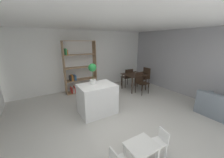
{
  "coord_description": "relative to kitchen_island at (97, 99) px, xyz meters",
  "views": [
    {
      "loc": [
        -1.77,
        -2.81,
        2.16
      ],
      "look_at": [
        0.28,
        0.57,
        1.03
      ],
      "focal_mm": 21.27,
      "sensor_mm": 36.0,
      "label": 1
    }
  ],
  "objects": [
    {
      "name": "child_chair_right",
      "position": [
        0.34,
        -2.09,
        -0.15
      ],
      "size": [
        0.31,
        0.31,
        0.54
      ],
      "rotation": [
        0.0,
        0.0,
        -1.75
      ],
      "color": "white",
      "rests_on": "ground_plane"
    },
    {
      "name": "back_partition",
      "position": [
        0.22,
        2.42,
        0.86
      ],
      "size": [
        7.05,
        0.06,
        2.63
      ],
      "primitive_type": "cube",
      "color": "white",
      "rests_on": "ground_plane"
    },
    {
      "name": "right_partition_gray",
      "position": [
        3.72,
        -0.62,
        0.86
      ],
      "size": [
        0.06,
        6.13,
        2.63
      ],
      "primitive_type": "cube",
      "color": "#9E9EA3",
      "rests_on": "ground_plane"
    },
    {
      "name": "ground_plane",
      "position": [
        0.22,
        -0.62,
        -0.46
      ],
      "size": [
        9.71,
        9.71,
        0.0
      ],
      "primitive_type": "plane",
      "color": "beige"
    },
    {
      "name": "dining_chair_far",
      "position": [
        2.3,
        1.46,
        0.08
      ],
      "size": [
        0.46,
        0.45,
        0.89
      ],
      "rotation": [
        0.0,
        0.0,
        3.07
      ],
      "color": "black",
      "rests_on": "ground_plane"
    },
    {
      "name": "dining_chair_window_side",
      "position": [
        2.98,
        1.01,
        0.1
      ],
      "size": [
        0.44,
        0.43,
        0.94
      ],
      "rotation": [
        0.0,
        0.0,
        -1.57
      ],
      "color": "black",
      "rests_on": "ground_plane"
    },
    {
      "name": "open_bookshelf",
      "position": [
        0.09,
        2.04,
        0.54
      ],
      "size": [
        1.35,
        0.35,
        2.18
      ],
      "color": "#997551",
      "rests_on": "ground_plane"
    },
    {
      "name": "child_table",
      "position": [
        -0.14,
        -2.08,
        -0.09
      ],
      "size": [
        0.53,
        0.44,
        0.45
      ],
      "color": "white",
      "rests_on": "ground_plane"
    },
    {
      "name": "kitchen_island",
      "position": [
        0.0,
        0.0,
        0.0
      ],
      "size": [
        1.06,
        0.79,
        0.91
      ],
      "primitive_type": "cube",
      "color": "white",
      "rests_on": "ground_plane"
    },
    {
      "name": "potted_plant_on_island",
      "position": [
        -0.05,
        0.16,
        0.84
      ],
      "size": [
        0.24,
        0.24,
        0.62
      ],
      "color": "white",
      "rests_on": "kitchen_island"
    },
    {
      "name": "ceiling_slab",
      "position": [
        0.22,
        -0.62,
        2.2
      ],
      "size": [
        7.05,
        6.13,
        0.06
      ],
      "color": "white",
      "rests_on": "ground_plane"
    },
    {
      "name": "dining_table",
      "position": [
        2.3,
        1.01,
        0.19
      ],
      "size": [
        0.91,
        0.85,
        0.74
      ],
      "color": "black",
      "rests_on": "ground_plane"
    },
    {
      "name": "dining_chair_near",
      "position": [
        2.3,
        0.56,
        0.08
      ],
      "size": [
        0.49,
        0.47,
        0.89
      ],
      "rotation": [
        0.0,
        0.0,
        0.08
      ],
      "color": "black",
      "rests_on": "ground_plane"
    }
  ]
}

